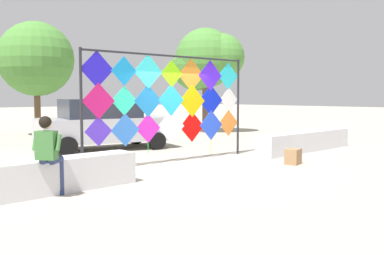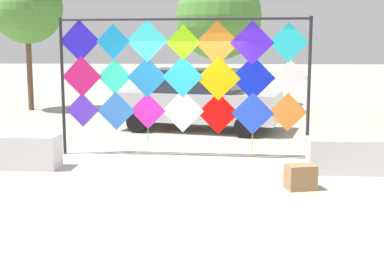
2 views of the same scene
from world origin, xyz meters
TOP-DOWN VIEW (x-y plane):
  - ground at (0.00, 0.00)m, footprint 120.00×120.00m
  - plaza_ledge_left at (-4.78, -0.39)m, footprint 4.69×0.61m
  - plaza_ledge_right at (4.78, -0.39)m, footprint 4.69×0.61m
  - kite_display_rack at (-0.03, 0.89)m, footprint 5.40×0.39m
  - seated_vendor at (-4.38, -0.76)m, footprint 0.73×0.69m
  - parked_car at (0.08, 4.68)m, footprint 4.82×2.93m
  - cardboard_box_large at (2.13, -1.64)m, footprint 0.55×0.46m
  - tree_palm_like at (7.52, 7.18)m, footprint 3.15×3.72m
  - tree_broadleaf at (0.51, 11.22)m, footprint 3.44×3.44m

SIDE VIEW (x-z plane):
  - ground at x=0.00m, z-range 0.00..0.00m
  - cardboard_box_large at x=2.13m, z-range 0.00..0.42m
  - plaza_ledge_left at x=-4.78m, z-range 0.00..0.66m
  - plaza_ledge_right at x=4.78m, z-range 0.00..0.66m
  - parked_car at x=0.08m, z-range 0.01..1.76m
  - seated_vendor at x=-4.38m, z-range 0.13..1.64m
  - kite_display_rack at x=-0.03m, z-range 0.33..3.34m
  - tree_broadleaf at x=0.51m, z-range 0.93..6.20m
  - tree_palm_like at x=7.52m, z-range 0.97..6.22m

